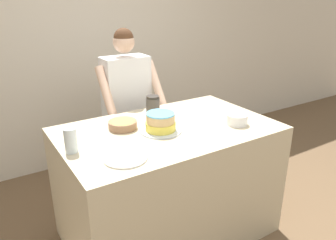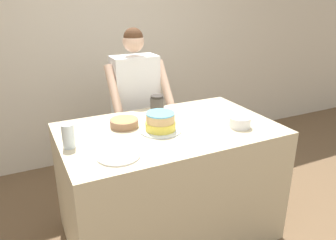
% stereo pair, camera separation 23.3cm
% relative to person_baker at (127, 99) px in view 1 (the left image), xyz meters
% --- Properties ---
extents(wall_back, '(10.00, 0.05, 2.60)m').
position_rel_person_baker_xyz_m(wall_back, '(-0.03, 0.84, 0.36)').
color(wall_back, beige).
rests_on(wall_back, ground_plane).
extents(counter, '(1.59, 0.98, 0.93)m').
position_rel_person_baker_xyz_m(counter, '(-0.03, -0.78, -0.47)').
color(counter, '#C6B793').
rests_on(counter, ground_plane).
extents(person_baker, '(0.57, 0.46, 1.59)m').
position_rel_person_baker_xyz_m(person_baker, '(0.00, 0.00, 0.00)').
color(person_baker, '#2D2D38').
rests_on(person_baker, ground_plane).
extents(cake, '(0.30, 0.30, 0.14)m').
position_rel_person_baker_xyz_m(cake, '(-0.12, -0.80, 0.05)').
color(cake, silver).
rests_on(cake, counter).
extents(frosting_bowl_white, '(0.16, 0.16, 0.08)m').
position_rel_person_baker_xyz_m(frosting_bowl_white, '(0.44, -0.99, 0.03)').
color(frosting_bowl_white, white).
rests_on(frosting_bowl_white, counter).
extents(frosting_bowl_yellow, '(0.21, 0.21, 0.06)m').
position_rel_person_baker_xyz_m(frosting_bowl_yellow, '(-0.32, -0.61, 0.02)').
color(frosting_bowl_yellow, '#936B4C').
rests_on(frosting_bowl_yellow, counter).
extents(drinking_glass, '(0.08, 0.08, 0.16)m').
position_rel_person_baker_xyz_m(drinking_glass, '(-0.76, -0.79, 0.07)').
color(drinking_glass, silver).
rests_on(drinking_glass, counter).
extents(ceramic_plate, '(0.26, 0.26, 0.01)m').
position_rel_person_baker_xyz_m(ceramic_plate, '(-0.52, -1.06, -0.00)').
color(ceramic_plate, white).
rests_on(ceramic_plate, counter).
extents(stoneware_jar, '(0.11, 0.11, 0.17)m').
position_rel_person_baker_xyz_m(stoneware_jar, '(-0.01, -0.50, 0.08)').
color(stoneware_jar, '#4C4742').
rests_on(stoneware_jar, counter).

